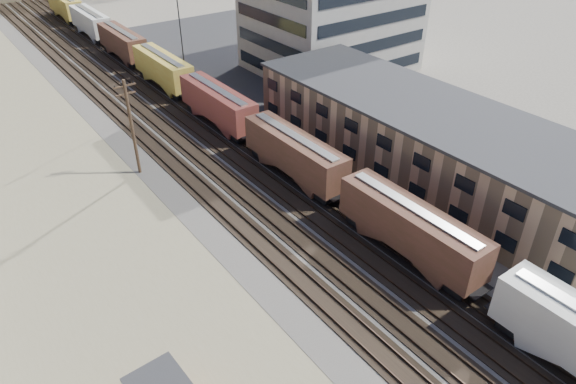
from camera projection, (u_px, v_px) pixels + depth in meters
ballast_bed at (180, 124)px, 62.51m from camera, size 18.00×200.00×0.06m
dirt_yard at (27, 221)px, 45.82m from camera, size 24.00×180.00×0.03m
asphalt_lot at (397, 121)px, 63.32m from camera, size 26.00×120.00×0.04m
rail_tracks at (176, 125)px, 62.20m from camera, size 11.40×200.00×0.24m
freight_train at (188, 84)px, 66.05m from camera, size 3.00×119.74×4.46m
warehouse at (426, 140)px, 51.09m from camera, size 12.40×40.40×7.25m
office_tower at (332, 6)px, 74.74m from camera, size 22.60×18.60×18.45m
utility_pole_north at (132, 126)px, 50.01m from camera, size 2.20×0.32×10.00m
radio_mast at (180, 23)px, 67.31m from camera, size 1.20×0.16×18.00m
parked_car_blue at (360, 97)px, 67.81m from camera, size 5.70×5.72×1.54m
parked_car_far at (319, 61)px, 79.96m from camera, size 2.94×4.89×1.56m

